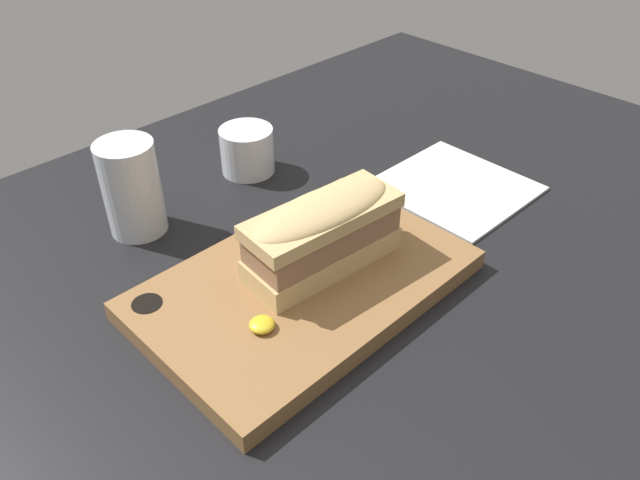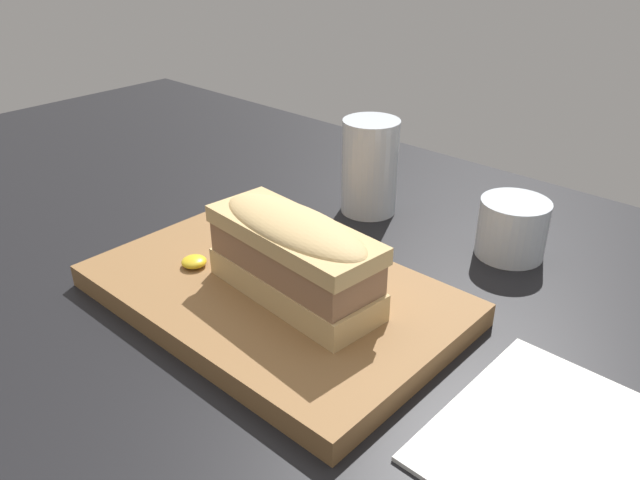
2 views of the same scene
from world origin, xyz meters
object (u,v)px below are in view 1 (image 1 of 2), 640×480
(serving_board, at_px, (303,284))
(napkin, at_px, (454,187))
(water_glass, at_px, (133,194))
(wine_glass, at_px, (247,152))
(sandwich, at_px, (323,231))

(serving_board, relative_size, napkin, 1.89)
(water_glass, bearing_deg, napkin, -31.62)
(napkin, bearing_deg, wine_glass, 125.93)
(serving_board, relative_size, wine_glass, 4.68)
(wine_glass, bearing_deg, napkin, -54.07)
(serving_board, relative_size, water_glass, 2.97)
(serving_board, xyz_separation_m, sandwich, (0.03, 0.00, 0.06))
(serving_board, height_order, wine_glass, wine_glass)
(sandwich, relative_size, wine_glass, 2.40)
(water_glass, relative_size, napkin, 0.64)
(sandwich, height_order, water_glass, water_glass)
(wine_glass, relative_size, napkin, 0.40)
(sandwich, relative_size, napkin, 0.97)
(water_glass, relative_size, wine_glass, 1.58)
(wine_glass, bearing_deg, serving_board, -116.70)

